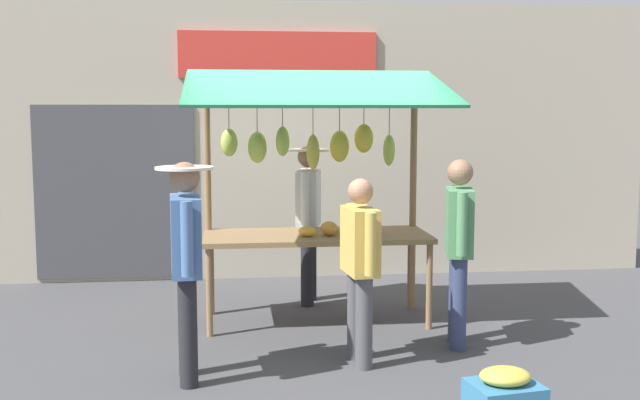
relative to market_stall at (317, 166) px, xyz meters
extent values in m
plane|color=#424244|center=(0.01, 0.05, -1.55)|extent=(40.00, 40.00, 0.00)
cube|color=#B2A893|center=(0.01, -2.15, 0.15)|extent=(9.00, 0.25, 3.40)
cube|color=red|center=(0.24, -2.01, 1.20)|extent=(2.40, 0.06, 0.56)
cube|color=#47474C|center=(2.22, -2.02, -0.45)|extent=(1.90, 0.04, 2.10)
cube|color=olive|center=(0.01, 0.05, -0.69)|extent=(2.20, 0.90, 0.05)
cylinder|color=olive|center=(1.05, 0.44, -1.13)|extent=(0.06, 0.06, 0.83)
cylinder|color=olive|center=(-1.03, 0.44, -1.13)|extent=(0.06, 0.06, 0.83)
cylinder|color=olive|center=(1.05, -0.34, -1.13)|extent=(0.06, 0.06, 0.83)
cylinder|color=olive|center=(-1.03, -0.34, -1.13)|extent=(0.06, 0.06, 0.83)
cylinder|color=olive|center=(1.07, -0.35, -0.37)|extent=(0.07, 0.07, 2.35)
cylinder|color=olive|center=(-1.05, -0.35, -0.37)|extent=(0.07, 0.07, 2.35)
cylinder|color=olive|center=(0.01, -0.35, 0.60)|extent=(2.12, 0.06, 0.06)
cube|color=#23724C|center=(0.01, 0.20, 0.75)|extent=(2.50, 1.46, 0.39)
cylinder|color=brown|center=(-0.78, -0.31, 0.45)|extent=(0.01, 0.01, 0.31)
ellipsoid|color=#B2CC4C|center=(-0.78, -0.31, 0.13)|extent=(0.15, 0.18, 0.32)
cylinder|color=brown|center=(-0.52, -0.30, 0.50)|extent=(0.01, 0.01, 0.20)
ellipsoid|color=yellow|center=(-0.52, -0.30, 0.25)|extent=(0.26, 0.25, 0.29)
cylinder|color=brown|center=(-0.28, -0.36, 0.47)|extent=(0.01, 0.01, 0.27)
ellipsoid|color=yellow|center=(-0.28, -0.36, 0.17)|extent=(0.20, 0.17, 0.32)
cylinder|color=brown|center=(0.00, -0.33, 0.45)|extent=(0.01, 0.01, 0.31)
ellipsoid|color=gold|center=(0.00, -0.33, 0.12)|extent=(0.17, 0.19, 0.36)
cylinder|color=brown|center=(0.31, -0.34, 0.49)|extent=(0.01, 0.01, 0.22)
ellipsoid|color=#B2CC4C|center=(0.31, -0.34, 0.22)|extent=(0.19, 0.18, 0.31)
cylinder|color=brown|center=(0.56, -0.37, 0.46)|extent=(0.01, 0.01, 0.28)
ellipsoid|color=#B2CC4C|center=(0.56, -0.37, 0.16)|extent=(0.27, 0.28, 0.32)
cylinder|color=brown|center=(0.85, -0.34, 0.48)|extent=(0.01, 0.01, 0.25)
ellipsoid|color=#B2CC4C|center=(0.85, -0.34, 0.21)|extent=(0.23, 0.21, 0.28)
ellipsoid|color=orange|center=(-0.10, 0.17, -0.60)|extent=(0.23, 0.26, 0.14)
sphere|color=#729E4C|center=(-0.49, 0.16, -0.57)|extent=(0.20, 0.20, 0.20)
ellipsoid|color=gold|center=(0.11, 0.20, -0.62)|extent=(0.22, 0.19, 0.10)
cylinder|color=#232328|center=(-0.02, -0.84, -1.12)|extent=(0.14, 0.14, 0.85)
cylinder|color=#232328|center=(0.04, -0.56, -1.12)|extent=(0.14, 0.14, 0.85)
cube|color=silver|center=(0.01, -0.70, -0.40)|extent=(0.33, 0.55, 0.60)
cylinder|color=silver|center=(-0.06, -1.01, -0.38)|extent=(0.09, 0.09, 0.55)
cylinder|color=silver|center=(0.08, -0.39, -0.38)|extent=(0.09, 0.09, 0.55)
sphere|color=#8C664C|center=(0.01, -0.70, 0.04)|extent=(0.23, 0.23, 0.23)
cylinder|color=beige|center=(0.01, -0.70, 0.11)|extent=(0.44, 0.44, 0.02)
cylinder|color=#232328|center=(1.18, 1.75, -1.13)|extent=(0.14, 0.14, 0.84)
cylinder|color=#232328|center=(1.20, 1.47, -1.13)|extent=(0.14, 0.14, 0.84)
cube|color=#476B9E|center=(1.19, 1.61, -0.41)|extent=(0.26, 0.53, 0.60)
cylinder|color=#476B9E|center=(1.16, 1.92, -0.38)|extent=(0.09, 0.09, 0.55)
cylinder|color=#476B9E|center=(1.21, 1.29, -0.38)|extent=(0.09, 0.09, 0.55)
sphere|color=#8C664C|center=(1.19, 1.61, 0.04)|extent=(0.23, 0.23, 0.23)
cylinder|color=beige|center=(1.19, 1.61, 0.11)|extent=(0.44, 0.44, 0.02)
cylinder|color=#4C4C51|center=(-0.21, 1.49, -1.17)|extent=(0.14, 0.14, 0.76)
cylinder|color=#4C4C51|center=(-0.19, 1.24, -1.17)|extent=(0.14, 0.14, 0.76)
cube|color=gold|center=(-0.20, 1.37, -0.52)|extent=(0.27, 0.48, 0.54)
cylinder|color=gold|center=(-0.23, 1.65, -0.49)|extent=(0.09, 0.09, 0.50)
cylinder|color=gold|center=(-0.17, 1.08, -0.49)|extent=(0.09, 0.09, 0.50)
sphere|color=#A87A5B|center=(-0.20, 1.37, -0.11)|extent=(0.21, 0.21, 0.21)
cylinder|color=navy|center=(-1.12, 1.11, -1.14)|extent=(0.14, 0.14, 0.82)
cylinder|color=navy|center=(-1.18, 0.84, -1.14)|extent=(0.14, 0.14, 0.82)
cube|color=#518C5B|center=(-1.15, 0.97, -0.43)|extent=(0.32, 0.53, 0.58)
cylinder|color=#518C5B|center=(-1.08, 1.27, -0.41)|extent=(0.09, 0.09, 0.54)
cylinder|color=#518C5B|center=(-1.22, 0.67, -0.41)|extent=(0.09, 0.09, 0.54)
sphere|color=#8C664C|center=(-1.15, 0.97, 0.00)|extent=(0.23, 0.23, 0.23)
ellipsoid|color=gold|center=(-0.99, 2.60, -1.25)|extent=(0.35, 0.29, 0.12)
camera|label=1|loc=(0.85, 7.49, 0.55)|focal=43.43mm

